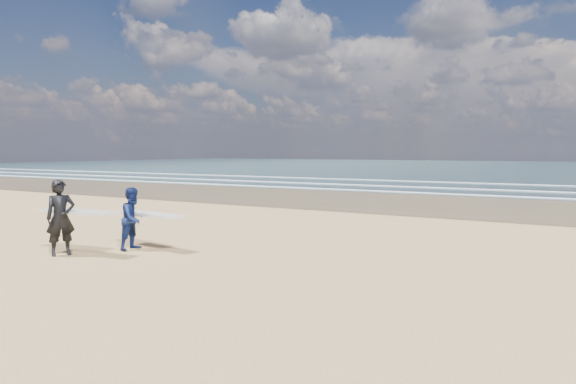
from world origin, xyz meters
The scene contains 2 objects.
surfer_near centered at (-0.48, 0.46, 0.96)m, with size 2.24×1.14×1.88m.
surfer_far centered at (0.50, 1.90, 0.83)m, with size 2.25×1.16×1.63m.
Camera 1 is at (10.62, -7.70, 2.61)m, focal length 32.00 mm.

